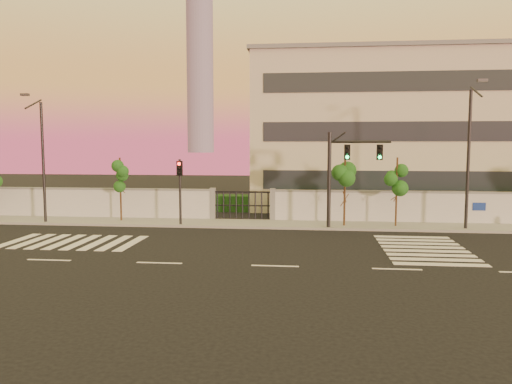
{
  "coord_description": "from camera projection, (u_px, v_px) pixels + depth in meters",
  "views": [
    {
      "loc": [
        1.41,
        -20.49,
        5.11
      ],
      "look_at": [
        -1.45,
        6.0,
        2.54
      ],
      "focal_mm": 35.0,
      "sensor_mm": 36.0,
      "label": 1
    }
  ],
  "objects": [
    {
      "name": "ground",
      "position": [
        275.0,
        266.0,
        20.92
      ],
      "size": [
        120.0,
        120.0,
        0.0
      ],
      "primitive_type": "plane",
      "color": "black",
      "rests_on": "ground"
    },
    {
      "name": "sidewalk",
      "position": [
        287.0,
        224.0,
        31.31
      ],
      "size": [
        60.0,
        3.0,
        0.15
      ],
      "primitive_type": "cube",
      "color": "gray",
      "rests_on": "ground"
    },
    {
      "name": "perimeter_wall",
      "position": [
        289.0,
        206.0,
        32.68
      ],
      "size": [
        60.0,
        0.36,
        2.2
      ],
      "color": "#B4B7BC",
      "rests_on": "ground"
    },
    {
      "name": "hedge_row",
      "position": [
        306.0,
        205.0,
        35.31
      ],
      "size": [
        41.0,
        4.25,
        1.8
      ],
      "color": "#103616",
      "rests_on": "ground"
    },
    {
      "name": "institutional_building",
      "position": [
        403.0,
        131.0,
        41.13
      ],
      "size": [
        24.4,
        12.4,
        12.25
      ],
      "color": "beige",
      "rests_on": "ground"
    },
    {
      "name": "distant_skyscraper",
      "position": [
        200.0,
        49.0,
        299.03
      ],
      "size": [
        16.0,
        16.0,
        118.0
      ],
      "color": "slate",
      "rests_on": "ground"
    },
    {
      "name": "road_markings",
      "position": [
        249.0,
        247.0,
        24.81
      ],
      "size": [
        57.0,
        7.62,
        0.02
      ],
      "color": "silver",
      "rests_on": "ground"
    },
    {
      "name": "street_tree_c",
      "position": [
        121.0,
        175.0,
        32.25
      ],
      "size": [
        1.42,
        1.13,
        4.23
      ],
      "color": "#382314",
      "rests_on": "ground"
    },
    {
      "name": "street_tree_d",
      "position": [
        345.0,
        178.0,
        30.24
      ],
      "size": [
        1.54,
        1.23,
        4.16
      ],
      "color": "#382314",
      "rests_on": "ground"
    },
    {
      "name": "street_tree_e",
      "position": [
        397.0,
        176.0,
        30.03
      ],
      "size": [
        1.34,
        1.07,
        4.31
      ],
      "color": "#382314",
      "rests_on": "ground"
    },
    {
      "name": "traffic_signal_main",
      "position": [
        342.0,
        169.0,
        29.42
      ],
      "size": [
        3.6,
        1.27,
        5.8
      ],
      "rotation": [
        0.0,
        0.0,
        -0.32
      ],
      "color": "black",
      "rests_on": "ground"
    },
    {
      "name": "traffic_signal_secondary",
      "position": [
        180.0,
        184.0,
        30.68
      ],
      "size": [
        0.33,
        0.33,
        4.18
      ],
      "rotation": [
        0.0,
        0.0,
        -0.2
      ],
      "color": "black",
      "rests_on": "ground"
    },
    {
      "name": "streetlight_west",
      "position": [
        42.0,
        156.0,
        31.39
      ],
      "size": [
        0.48,
        1.95,
        8.09
      ],
      "color": "black",
      "rests_on": "ground"
    },
    {
      "name": "streetlight_east",
      "position": [
        470.0,
        152.0,
        28.83
      ],
      "size": [
        0.51,
        2.07,
        8.6
      ],
      "color": "black",
      "rests_on": "ground"
    }
  ]
}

